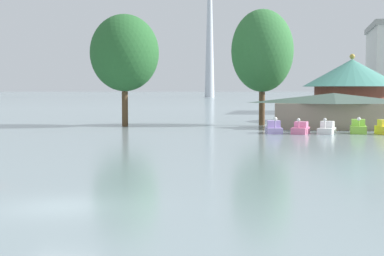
{
  "coord_description": "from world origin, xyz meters",
  "views": [
    {
      "loc": [
        8.81,
        -19.77,
        4.33
      ],
      "look_at": [
        0.89,
        20.49,
        1.57
      ],
      "focal_mm": 54.19,
      "sensor_mm": 36.0,
      "label": 1
    }
  ],
  "objects": [
    {
      "name": "ground_plane",
      "position": [
        0.0,
        0.0,
        0.0
      ],
      "size": [
        2000.0,
        2000.0,
        0.0
      ],
      "primitive_type": "plane",
      "color": "gray"
    },
    {
      "name": "pedal_boat_lime",
      "position": [
        13.86,
        38.64,
        0.56
      ],
      "size": [
        1.58,
        2.26,
        1.65
      ],
      "rotation": [
        0.0,
        0.0,
        -1.61
      ],
      "color": "#8CCC3F",
      "rests_on": "ground"
    },
    {
      "name": "pedal_boat_lavender",
      "position": [
        5.76,
        37.41,
        0.5
      ],
      "size": [
        1.88,
        2.7,
        1.66
      ],
      "rotation": [
        0.0,
        0.0,
        -1.4
      ],
      "color": "#B299D8",
      "rests_on": "ground"
    },
    {
      "name": "green_roof_pavilion",
      "position": [
        14.75,
        59.67,
        4.73
      ],
      "size": [
        12.9,
        12.9,
        8.99
      ],
      "color": "brown",
      "rests_on": "ground"
    },
    {
      "name": "pedal_boat_pink",
      "position": [
        8.35,
        37.59,
        0.46
      ],
      "size": [
        1.85,
        2.95,
        1.56
      ],
      "rotation": [
        0.0,
        0.0,
        -1.74
      ],
      "color": "pink",
      "rests_on": "ground"
    },
    {
      "name": "shoreline_tree_tall_left",
      "position": [
        -11.87,
        44.84,
        8.51
      ],
      "size": [
        7.97,
        7.97,
        12.98
      ],
      "color": "brown",
      "rests_on": "ground"
    },
    {
      "name": "pedal_boat_white",
      "position": [
        10.86,
        38.14,
        0.47
      ],
      "size": [
        1.93,
        2.94,
        1.58
      ],
      "rotation": [
        0.0,
        0.0,
        -1.77
      ],
      "color": "white",
      "rests_on": "ground"
    },
    {
      "name": "shoreline_tree_mid",
      "position": [
        3.66,
        49.75,
        8.88
      ],
      "size": [
        7.39,
        7.39,
        13.8
      ],
      "color": "brown",
      "rests_on": "ground"
    },
    {
      "name": "boathouse",
      "position": [
        11.8,
        45.51,
        2.05
      ],
      "size": [
        13.46,
        7.09,
        3.91
      ],
      "color": "gray",
      "rests_on": "ground"
    }
  ]
}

